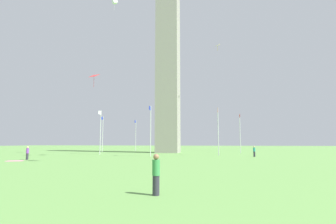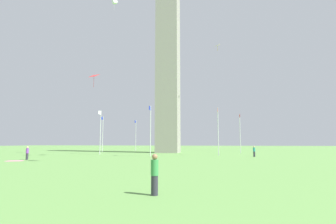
{
  "view_description": "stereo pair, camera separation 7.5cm",
  "coord_description": "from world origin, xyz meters",
  "views": [
    {
      "loc": [
        56.27,
        10.62,
        2.16
      ],
      "look_at": [
        0.0,
        0.0,
        8.77
      ],
      "focal_mm": 28.34,
      "sensor_mm": 36.0,
      "label": 1
    },
    {
      "loc": [
        56.25,
        10.7,
        2.16
      ],
      "look_at": [
        0.0,
        0.0,
        8.77
      ],
      "focal_mm": 28.34,
      "sensor_mm": 36.0,
      "label": 2
    }
  ],
  "objects": [
    {
      "name": "obelisk_monument",
      "position": [
        0.0,
        0.0,
        21.7
      ],
      "size": [
        4.77,
        4.77,
        43.39
      ],
      "color": "gray",
      "rests_on": "ground"
    },
    {
      "name": "ground_plane",
      "position": [
        0.0,
        0.0,
        0.0
      ],
      "size": [
        260.0,
        260.0,
        0.0
      ],
      "primitive_type": "plane",
      "color": "#609347"
    },
    {
      "name": "flagpole_n",
      "position": [
        15.12,
        0.0,
        4.43
      ],
      "size": [
        1.12,
        0.14,
        8.08
      ],
      "color": "silver",
      "rests_on": "ground"
    },
    {
      "name": "person_purple_shirt",
      "position": [
        26.31,
        -13.14,
        0.83
      ],
      "size": [
        0.32,
        0.32,
        1.68
      ],
      "rotation": [
        0.0,
        0.0,
        2.37
      ],
      "color": "#2D2D38",
      "rests_on": "ground"
    },
    {
      "name": "flagpole_ne",
      "position": [
        10.71,
        10.65,
        4.43
      ],
      "size": [
        1.12,
        0.14,
        8.08
      ],
      "color": "silver",
      "rests_on": "ground"
    },
    {
      "name": "kite_white_box",
      "position": [
        11.98,
        -8.0,
        28.8
      ],
      "size": [
        1.28,
        1.3,
        2.82
      ],
      "color": "white"
    },
    {
      "name": "person_green_shirt",
      "position": [
        45.35,
        8.05,
        0.84
      ],
      "size": [
        0.32,
        0.32,
        1.69
      ],
      "rotation": [
        0.0,
        0.0,
        -2.41
      ],
      "color": "#2D2D38",
      "rests_on": "ground"
    },
    {
      "name": "flagpole_se",
      "position": [
        -10.59,
        10.65,
        4.43
      ],
      "size": [
        1.12,
        0.14,
        8.08
      ],
      "color": "silver",
      "rests_on": "ground"
    },
    {
      "name": "flagpole_e",
      "position": [
        0.06,
        15.06,
        4.43
      ],
      "size": [
        1.12,
        0.14,
        8.08
      ],
      "color": "silver",
      "rests_on": "ground"
    },
    {
      "name": "person_teal_shirt",
      "position": [
        13.68,
        16.0,
        0.81
      ],
      "size": [
        0.32,
        0.32,
        1.64
      ],
      "rotation": [
        0.0,
        0.0,
        -2.81
      ],
      "color": "#2D2D38",
      "rests_on": "ground"
    },
    {
      "name": "flagpole_nw",
      "position": [
        10.71,
        -10.65,
        4.43
      ],
      "size": [
        1.12,
        0.14,
        8.08
      ],
      "color": "silver",
      "rests_on": "ground"
    },
    {
      "name": "flagpole_s",
      "position": [
        -15.0,
        0.0,
        4.43
      ],
      "size": [
        1.12,
        0.14,
        8.08
      ],
      "color": "silver",
      "rests_on": "ground"
    },
    {
      "name": "picnic_blanket_near_first_person",
      "position": [
        28.45,
        -13.07,
        0.01
      ],
      "size": [
        2.07,
        2.24,
        0.01
      ],
      "primitive_type": "cube",
      "rotation": [
        0.0,
        0.0,
        2.04
      ],
      "color": "pink",
      "rests_on": "ground"
    },
    {
      "name": "flagpole_sw",
      "position": [
        -10.59,
        -10.65,
        4.43
      ],
      "size": [
        1.12,
        0.14,
        8.08
      ],
      "color": "silver",
      "rests_on": "ground"
    },
    {
      "name": "flagpole_w",
      "position": [
        0.06,
        -15.06,
        4.43
      ],
      "size": [
        1.12,
        0.14,
        8.08
      ],
      "color": "silver",
      "rests_on": "ground"
    },
    {
      "name": "kite_red_diamond",
      "position": [
        17.42,
        -8.88,
        12.82
      ],
      "size": [
        1.46,
        1.57,
        2.18
      ],
      "color": "red"
    },
    {
      "name": "kite_yellow_diamond",
      "position": [
        2.25,
        10.89,
        22.14
      ],
      "size": [
        1.1,
        1.09,
        1.34
      ],
      "color": "yellow"
    }
  ]
}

